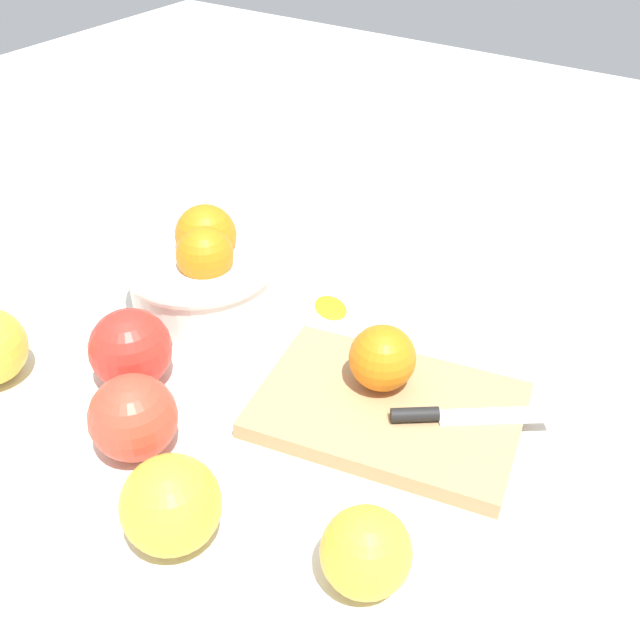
{
  "coord_description": "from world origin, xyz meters",
  "views": [
    {
      "loc": [
        0.35,
        -0.44,
        0.5
      ],
      "look_at": [
        0.0,
        0.08,
        0.04
      ],
      "focal_mm": 41.09,
      "sensor_mm": 36.0,
      "label": 1
    }
  ],
  "objects_px": {
    "bowl": "(202,271)",
    "cutting_board": "(388,410)",
    "apple_front_left_3": "(131,349)",
    "apple_front_left": "(133,417)",
    "knife": "(450,415)",
    "apple_front_right_2": "(171,505)",
    "orange_on_board": "(382,358)",
    "apple_front_right": "(366,552)"
  },
  "relations": [
    {
      "from": "knife",
      "to": "apple_front_right",
      "type": "bearing_deg",
      "value": -84.66
    },
    {
      "from": "bowl",
      "to": "apple_front_left_3",
      "type": "xyz_separation_m",
      "value": [
        0.03,
        -0.15,
        -0.0
      ]
    },
    {
      "from": "cutting_board",
      "to": "apple_front_left_3",
      "type": "relative_size",
      "value": 3.0
    },
    {
      "from": "orange_on_board",
      "to": "apple_front_left_3",
      "type": "bearing_deg",
      "value": -151.9
    },
    {
      "from": "apple_front_right",
      "to": "apple_front_left_3",
      "type": "height_order",
      "value": "apple_front_left_3"
    },
    {
      "from": "knife",
      "to": "apple_front_right",
      "type": "xyz_separation_m",
      "value": [
        0.02,
        -0.18,
        0.01
      ]
    },
    {
      "from": "cutting_board",
      "to": "apple_front_left_3",
      "type": "xyz_separation_m",
      "value": [
        -0.24,
        -0.1,
        0.03
      ]
    },
    {
      "from": "apple_front_right",
      "to": "apple_front_left_3",
      "type": "bearing_deg",
      "value": 167.47
    },
    {
      "from": "bowl",
      "to": "orange_on_board",
      "type": "height_order",
      "value": "bowl"
    },
    {
      "from": "apple_front_left",
      "to": "apple_front_right",
      "type": "bearing_deg",
      "value": -0.65
    },
    {
      "from": "bowl",
      "to": "apple_front_right",
      "type": "relative_size",
      "value": 2.48
    },
    {
      "from": "cutting_board",
      "to": "apple_front_right_2",
      "type": "xyz_separation_m",
      "value": [
        -0.07,
        -0.22,
        0.03
      ]
    },
    {
      "from": "orange_on_board",
      "to": "apple_front_left_3",
      "type": "distance_m",
      "value": 0.25
    },
    {
      "from": "knife",
      "to": "apple_front_left",
      "type": "distance_m",
      "value": 0.29
    },
    {
      "from": "apple_front_left_3",
      "to": "cutting_board",
      "type": "bearing_deg",
      "value": 22.04
    },
    {
      "from": "cutting_board",
      "to": "apple_front_right_2",
      "type": "relative_size",
      "value": 3.08
    },
    {
      "from": "bowl",
      "to": "apple_front_left",
      "type": "bearing_deg",
      "value": -64.02
    },
    {
      "from": "knife",
      "to": "apple_front_left",
      "type": "xyz_separation_m",
      "value": [
        -0.23,
        -0.18,
        0.02
      ]
    },
    {
      "from": "orange_on_board",
      "to": "apple_front_left",
      "type": "height_order",
      "value": "orange_on_board"
    },
    {
      "from": "cutting_board",
      "to": "apple_front_left",
      "type": "xyz_separation_m",
      "value": [
        -0.17,
        -0.17,
        0.03
      ]
    },
    {
      "from": "apple_front_left",
      "to": "apple_front_right_2",
      "type": "xyz_separation_m",
      "value": [
        0.1,
        -0.05,
        0.0
      ]
    },
    {
      "from": "apple_front_right",
      "to": "bowl",
      "type": "bearing_deg",
      "value": 148.23
    },
    {
      "from": "orange_on_board",
      "to": "apple_front_right",
      "type": "height_order",
      "value": "orange_on_board"
    },
    {
      "from": "apple_front_left",
      "to": "knife",
      "type": "bearing_deg",
      "value": 38.03
    },
    {
      "from": "bowl",
      "to": "apple_front_left",
      "type": "relative_size",
      "value": 2.18
    },
    {
      "from": "apple_front_left",
      "to": "apple_front_left_3",
      "type": "xyz_separation_m",
      "value": [
        -0.07,
        0.07,
        0.0
      ]
    },
    {
      "from": "knife",
      "to": "apple_front_left",
      "type": "relative_size",
      "value": 1.67
    },
    {
      "from": "bowl",
      "to": "apple_front_right_2",
      "type": "relative_size",
      "value": 2.16
    },
    {
      "from": "bowl",
      "to": "apple_front_left_3",
      "type": "height_order",
      "value": "bowl"
    },
    {
      "from": "bowl",
      "to": "knife",
      "type": "relative_size",
      "value": 1.31
    },
    {
      "from": "bowl",
      "to": "apple_front_right",
      "type": "height_order",
      "value": "bowl"
    },
    {
      "from": "cutting_board",
      "to": "apple_front_right_2",
      "type": "height_order",
      "value": "apple_front_right_2"
    },
    {
      "from": "cutting_board",
      "to": "knife",
      "type": "xyz_separation_m",
      "value": [
        0.06,
        0.01,
        0.01
      ]
    },
    {
      "from": "apple_front_right_2",
      "to": "knife",
      "type": "bearing_deg",
      "value": 60.51
    },
    {
      "from": "bowl",
      "to": "orange_on_board",
      "type": "relative_size",
      "value": 2.67
    },
    {
      "from": "bowl",
      "to": "apple_front_right",
      "type": "xyz_separation_m",
      "value": [
        0.35,
        -0.22,
        -0.01
      ]
    },
    {
      "from": "bowl",
      "to": "apple_front_left",
      "type": "height_order",
      "value": "bowl"
    },
    {
      "from": "orange_on_board",
      "to": "apple_front_right",
      "type": "relative_size",
      "value": 0.93
    },
    {
      "from": "cutting_board",
      "to": "apple_front_left",
      "type": "height_order",
      "value": "apple_front_left"
    },
    {
      "from": "apple_front_left",
      "to": "apple_front_right_2",
      "type": "distance_m",
      "value": 0.11
    },
    {
      "from": "apple_front_left",
      "to": "cutting_board",
      "type": "bearing_deg",
      "value": 44.26
    },
    {
      "from": "bowl",
      "to": "cutting_board",
      "type": "height_order",
      "value": "bowl"
    }
  ]
}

